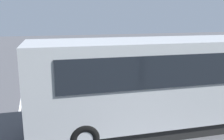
{
  "coord_description": "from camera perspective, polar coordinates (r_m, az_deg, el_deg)",
  "views": [
    {
      "loc": [
        3.49,
        12.3,
        4.07
      ],
      "look_at": [
        -0.04,
        -0.49,
        1.1
      ],
      "focal_mm": 39.28,
      "sensor_mm": 36.0,
      "label": 1
    }
  ],
  "objects": [
    {
      "name": "spectator_left",
      "position": [
        12.19,
        13.46,
        -1.94
      ],
      "size": [
        0.57,
        0.38,
        1.8
      ],
      "color": "black",
      "rests_on": "ground_plane"
    },
    {
      "name": "spectator_far_right",
      "position": [
        10.95,
        -3.51,
        -3.55
      ],
      "size": [
        0.57,
        0.31,
        1.73
      ],
      "color": "black",
      "rests_on": "ground_plane"
    },
    {
      "name": "ground_plane",
      "position": [
        13.41,
        0.4,
        -5.04
      ],
      "size": [
        80.0,
        80.0,
        0.0
      ],
      "primitive_type": "plane",
      "color": "#4C4C51"
    },
    {
      "name": "bay_line_c",
      "position": [
        13.21,
        -8.65,
        -5.46
      ],
      "size": [
        0.27,
        4.99,
        0.01
      ],
      "color": "white",
      "rests_on": "ground_plane"
    },
    {
      "name": "spectator_right",
      "position": [
        11.37,
        1.81,
        -2.63
      ],
      "size": [
        0.57,
        0.38,
        1.8
      ],
      "color": "#473823",
      "rests_on": "ground_plane"
    },
    {
      "name": "tour_bus",
      "position": [
        9.46,
        16.53,
        -2.75
      ],
      "size": [
        11.25,
        2.78,
        3.25
      ],
      "color": "#B7BABF",
      "rests_on": "ground_plane"
    },
    {
      "name": "bay_line_d",
      "position": [
        13.2,
        -20.3,
        -6.14
      ],
      "size": [
        0.23,
        3.67,
        0.01
      ],
      "color": "white",
      "rests_on": "ground_plane"
    },
    {
      "name": "parked_motorcycle_silver",
      "position": [
        10.68,
        -0.02,
        -7.02
      ],
      "size": [
        2.05,
        0.58,
        0.99
      ],
      "color": "black",
      "rests_on": "ground_plane"
    },
    {
      "name": "bay_line_b",
      "position": [
        13.75,
        2.5,
        -4.6
      ],
      "size": [
        0.27,
        4.89,
        0.01
      ],
      "color": "white",
      "rests_on": "ground_plane"
    },
    {
      "name": "traffic_cone",
      "position": [
        17.01,
        -6.91,
        -0.26
      ],
      "size": [
        0.34,
        0.34,
        0.63
      ],
      "color": "orange",
      "rests_on": "ground_plane"
    },
    {
      "name": "spectator_centre",
      "position": [
        11.72,
        8.07,
        -2.44
      ],
      "size": [
        0.58,
        0.34,
        1.76
      ],
      "color": "black",
      "rests_on": "ground_plane"
    },
    {
      "name": "stunt_motorcycle",
      "position": [
        16.03,
        -12.08,
        1.34
      ],
      "size": [
        2.01,
        0.62,
        1.72
      ],
      "color": "black",
      "rests_on": "ground_plane"
    },
    {
      "name": "spectator_far_left",
      "position": [
        12.57,
        17.21,
        -1.88
      ],
      "size": [
        0.58,
        0.35,
        1.74
      ],
      "color": "#473823",
      "rests_on": "ground_plane"
    },
    {
      "name": "bay_line_a",
      "position": [
        14.76,
        12.43,
        -3.68
      ],
      "size": [
        0.23,
        3.83,
        0.01
      ],
      "color": "white",
      "rests_on": "ground_plane"
    },
    {
      "name": "parked_motorcycle_dark",
      "position": [
        12.79,
        21.89,
        -4.61
      ],
      "size": [
        2.05,
        0.58,
        0.99
      ],
      "color": "black",
      "rests_on": "ground_plane"
    },
    {
      "name": "parked_motorcycle_blue",
      "position": [
        11.64,
        12.37,
        -5.64
      ],
      "size": [
        2.03,
        0.7,
        0.99
      ],
      "color": "black",
      "rests_on": "ground_plane"
    }
  ]
}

